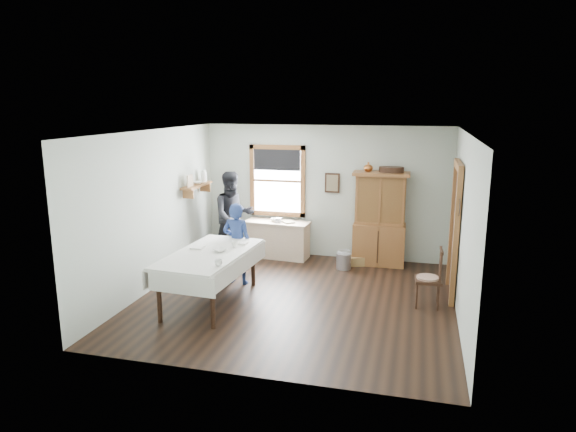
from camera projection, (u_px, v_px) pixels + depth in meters
The scene contains 20 objects.
room at pixel (296, 218), 8.09m from camera, with size 5.01×5.01×2.70m.
window at pixel (277, 177), 10.60m from camera, with size 1.18×0.07×1.48m.
doorway at pixel (455, 227), 8.33m from camera, with size 0.09×1.14×2.22m.
wall_shelf at pixel (198, 184), 10.07m from camera, with size 0.24×1.00×0.44m.
framed_picture at pixel (332, 183), 10.33m from camera, with size 0.30×0.04×0.40m, color #321D11.
rug_beater at pixel (460, 199), 7.69m from camera, with size 0.27×0.27×0.01m, color black.
work_counter at pixel (277, 239), 10.57m from camera, with size 1.32×0.50×0.76m, color #CCB08D.
china_hutch at pixel (380, 219), 9.99m from camera, with size 1.08×0.51×1.83m, color brown.
dining_table at pixel (210, 277), 8.16m from camera, with size 1.09×2.08×0.83m, color silver.
spindle_chair at pixel (428, 277), 7.99m from camera, with size 0.44×0.44×0.95m, color #321D11.
pail at pixel (344, 261), 9.87m from camera, with size 0.29×0.29×0.31m, color #A0A1A8.
wicker_basket at pixel (357, 261), 10.09m from camera, with size 0.30×0.21×0.18m, color tan.
woman_blue at pixel (237, 246), 8.98m from camera, with size 0.49×0.32×1.34m, color navy.
figure_dark at pixel (233, 219), 10.37m from camera, with size 0.81×0.63×1.66m, color black.
table_cup_a at pixel (218, 263), 7.40m from camera, with size 0.11×0.11×0.09m, color white.
table_cup_b at pixel (234, 244), 8.35m from camera, with size 0.11×0.11×0.10m, color white.
table_bowl at pixel (220, 250), 8.12m from camera, with size 0.23×0.23×0.06m, color white.
counter_book at pixel (283, 222), 10.38m from camera, with size 0.17×0.23×0.02m, color #75684E.
counter_bowl at pixel (275, 220), 10.51m from camera, with size 0.20×0.20×0.06m, color white.
shelf_bowl at pixel (198, 183), 10.08m from camera, with size 0.22×0.22×0.05m, color white.
Camera 1 is at (1.83, -7.67, 3.14)m, focal length 32.00 mm.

